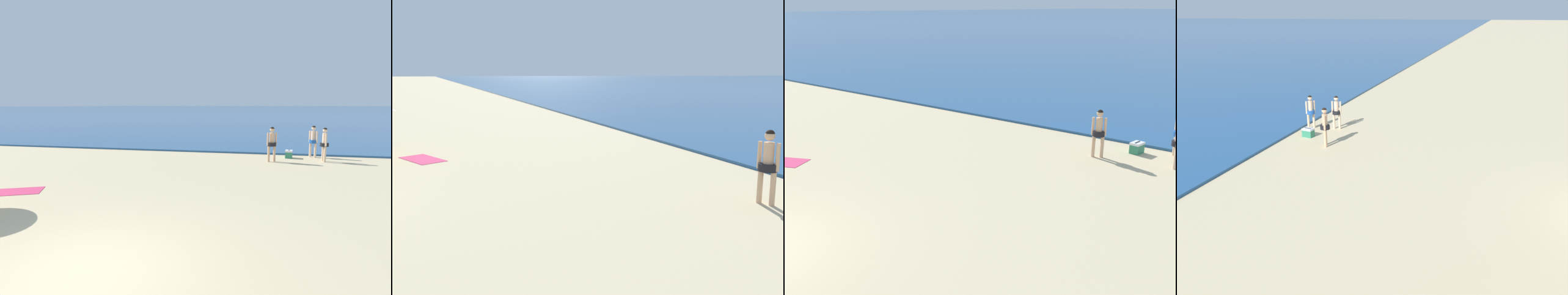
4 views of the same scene
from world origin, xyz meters
TOP-DOWN VIEW (x-y plane):
  - person_standing_near_shore at (3.20, 11.04)m, footprint 0.47×0.41m
  - person_standing_beside at (5.34, 12.83)m, footprint 0.40×0.40m
  - person_wading_in at (5.68, 11.60)m, footprint 0.40×0.49m
  - cooler_box at (4.11, 12.35)m, footprint 0.41×0.53m

SIDE VIEW (x-z plane):
  - cooler_box at x=4.11m, z-range -0.01..0.42m
  - person_wading_in at x=5.68m, z-range 0.13..1.77m
  - person_standing_beside at x=5.34m, z-range 0.13..1.78m
  - person_standing_near_shore at x=3.20m, z-range 0.13..1.82m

